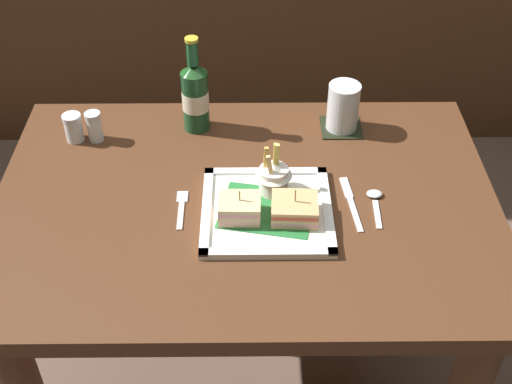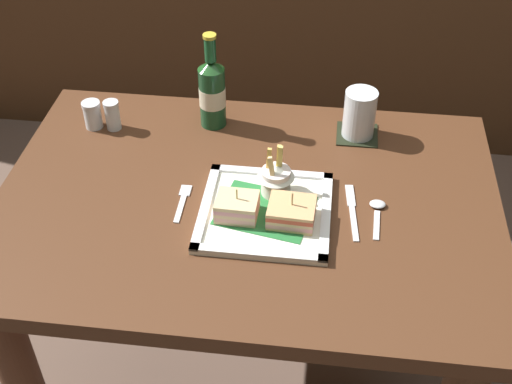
# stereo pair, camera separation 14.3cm
# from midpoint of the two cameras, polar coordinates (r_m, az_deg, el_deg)

# --- Properties ---
(dining_table) EXTENTS (1.10, 0.77, 0.75)m
(dining_table) POSITION_cam_midpoint_polar(r_m,az_deg,el_deg) (1.59, 1.87, -5.07)
(dining_table) COLOR #4E2D19
(dining_table) RESTS_ON ground_plane
(square_plate) EXTENTS (0.28, 0.28, 0.02)m
(square_plate) POSITION_cam_midpoint_polar(r_m,az_deg,el_deg) (1.43, 3.65, -1.83)
(square_plate) COLOR white
(square_plate) RESTS_ON dining_table
(sandwich_half_left) EXTENTS (0.09, 0.07, 0.07)m
(sandwich_half_left) POSITION_cam_midpoint_polar(r_m,az_deg,el_deg) (1.40, 1.30, -1.41)
(sandwich_half_left) COLOR #DDB586
(sandwich_half_left) RESTS_ON square_plate
(sandwich_half_right) EXTENTS (0.10, 0.09, 0.07)m
(sandwich_half_right) POSITION_cam_midpoint_polar(r_m,az_deg,el_deg) (1.40, 5.95, -1.85)
(sandwich_half_right) COLOR tan
(sandwich_half_right) RESTS_ON square_plate
(fries_cup) EXTENTS (0.08, 0.08, 0.11)m
(fries_cup) POSITION_cam_midpoint_polar(r_m,az_deg,el_deg) (1.45, 4.52, 1.18)
(fries_cup) COLOR silver
(fries_cup) RESTS_ON square_plate
(beer_bottle) EXTENTS (0.07, 0.07, 0.25)m
(beer_bottle) POSITION_cam_midpoint_polar(r_m,az_deg,el_deg) (1.65, -1.23, 8.40)
(beer_bottle) COLOR #174425
(beer_bottle) RESTS_ON dining_table
(drink_coaster) EXTENTS (0.10, 0.10, 0.00)m
(drink_coaster) POSITION_cam_midpoint_polar(r_m,az_deg,el_deg) (1.69, 10.96, 4.70)
(drink_coaster) COLOR black
(drink_coaster) RESTS_ON dining_table
(water_glass) EXTENTS (0.08, 0.08, 0.12)m
(water_glass) POSITION_cam_midpoint_polar(r_m,az_deg,el_deg) (1.66, 11.18, 6.17)
(water_glass) COLOR silver
(water_glass) RESTS_ON dining_table
(fork) EXTENTS (0.02, 0.12, 0.00)m
(fork) POSITION_cam_midpoint_polar(r_m,az_deg,el_deg) (1.47, -3.47, -0.86)
(fork) COLOR silver
(fork) RESTS_ON dining_table
(knife) EXTENTS (0.03, 0.18, 0.00)m
(knife) POSITION_cam_midpoint_polar(r_m,az_deg,el_deg) (1.47, 10.89, -1.57)
(knife) COLOR silver
(knife) RESTS_ON dining_table
(spoon) EXTENTS (0.04, 0.12, 0.01)m
(spoon) POSITION_cam_midpoint_polar(r_m,az_deg,el_deg) (1.48, 12.97, -1.55)
(spoon) COLOR silver
(spoon) RESTS_ON dining_table
(salt_shaker) EXTENTS (0.05, 0.05, 0.07)m
(salt_shaker) POSITION_cam_midpoint_polar(r_m,az_deg,el_deg) (1.70, -11.30, 6.21)
(salt_shaker) COLOR silver
(salt_shaker) RESTS_ON dining_table
(pepper_shaker) EXTENTS (0.04, 0.04, 0.08)m
(pepper_shaker) POSITION_cam_midpoint_polar(r_m,az_deg,el_deg) (1.69, -9.66, 6.20)
(pepper_shaker) COLOR silver
(pepper_shaker) RESTS_ON dining_table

